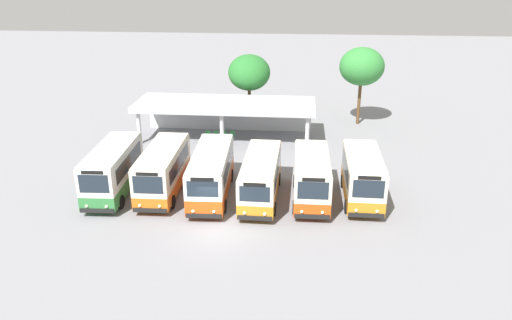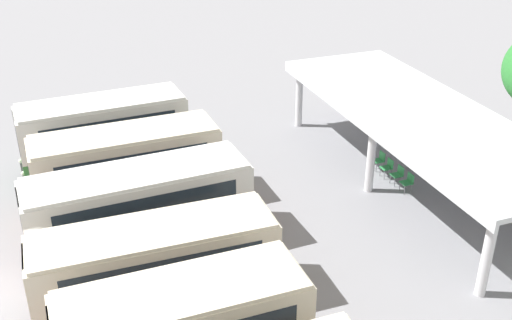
{
  "view_description": "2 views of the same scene",
  "coord_description": "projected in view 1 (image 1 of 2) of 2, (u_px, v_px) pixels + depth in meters",
  "views": [
    {
      "loc": [
        4.69,
        -25.85,
        15.0
      ],
      "look_at": [
        1.67,
        7.77,
        1.5
      ],
      "focal_mm": 34.5,
      "sensor_mm": 36.0,
      "label": 1
    },
    {
      "loc": [
        18.44,
        1.8,
        13.5
      ],
      "look_at": [
        -1.63,
        9.32,
        2.57
      ],
      "focal_mm": 44.01,
      "sensor_mm": 36.0,
      "label": 2
    }
  ],
  "objects": [
    {
      "name": "city_bus_second_in_row",
      "position": [
        163.0,
        169.0,
        34.01
      ],
      "size": [
        2.53,
        7.59,
        3.24
      ],
      "color": "black",
      "rests_on": "ground"
    },
    {
      "name": "city_bus_fourth_amber",
      "position": [
        261.0,
        176.0,
        33.19
      ],
      "size": [
        2.49,
        7.76,
        2.98
      ],
      "color": "black",
      "rests_on": "ground"
    },
    {
      "name": "city_bus_far_end_green",
      "position": [
        363.0,
        176.0,
        32.92
      ],
      "size": [
        2.49,
        6.58,
        3.28
      ],
      "color": "black",
      "rests_on": "ground"
    },
    {
      "name": "waiting_chair_middle_seat",
      "position": [
        224.0,
        135.0,
        44.73
      ],
      "size": [
        0.45,
        0.45,
        0.86
      ],
      "color": "slate",
      "rests_on": "ground"
    },
    {
      "name": "terminal_canopy",
      "position": [
        226.0,
        108.0,
        45.26
      ],
      "size": [
        16.18,
        5.57,
        3.4
      ],
      "color": "silver",
      "rests_on": "ground"
    },
    {
      "name": "roadside_tree_east_of_canopy",
      "position": [
        362.0,
        67.0,
        47.47
      ],
      "size": [
        4.32,
        4.32,
        7.62
      ],
      "color": "brown",
      "rests_on": "ground"
    },
    {
      "name": "city_bus_nearest_orange",
      "position": [
        113.0,
        169.0,
        33.88
      ],
      "size": [
        2.66,
        7.48,
        3.37
      ],
      "color": "black",
      "rests_on": "ground"
    },
    {
      "name": "waiting_chair_second_from_end",
      "position": [
        216.0,
        135.0,
        44.74
      ],
      "size": [
        0.45,
        0.45,
        0.86
      ],
      "color": "slate",
      "rests_on": "ground"
    },
    {
      "name": "city_bus_middle_cream",
      "position": [
        211.0,
        172.0,
        33.58
      ],
      "size": [
        2.73,
        8.15,
        3.21
      ],
      "color": "black",
      "rests_on": "ground"
    },
    {
      "name": "roadside_tree_behind_canopy",
      "position": [
        249.0,
        73.0,
        48.29
      ],
      "size": [
        4.14,
        4.14,
        6.83
      ],
      "color": "brown",
      "rests_on": "ground"
    },
    {
      "name": "city_bus_fifth_blue",
      "position": [
        312.0,
        176.0,
        32.89
      ],
      "size": [
        2.45,
        6.79,
        3.22
      ],
      "color": "black",
      "rests_on": "ground"
    },
    {
      "name": "waiting_chair_end_by_column",
      "position": [
        208.0,
        134.0,
        44.82
      ],
      "size": [
        0.45,
        0.45,
        0.86
      ],
      "color": "slate",
      "rests_on": "ground"
    },
    {
      "name": "waiting_chair_fourth_seat",
      "position": [
        232.0,
        135.0,
        44.69
      ],
      "size": [
        0.45,
        0.45,
        0.86
      ],
      "color": "slate",
      "rests_on": "ground"
    },
    {
      "name": "ground_plane",
      "position": [
        217.0,
        229.0,
        29.86
      ],
      "size": [
        180.0,
        180.0,
        0.0
      ],
      "primitive_type": "plane",
      "color": "gray"
    }
  ]
}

